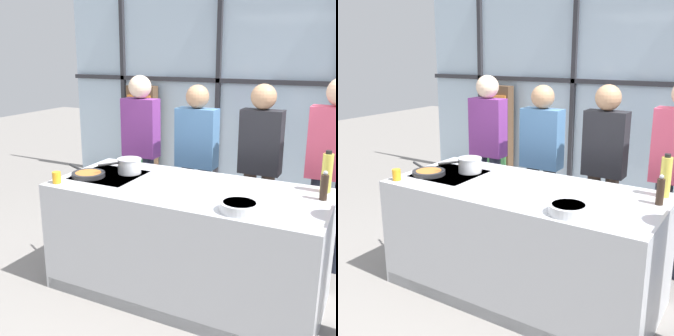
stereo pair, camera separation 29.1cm
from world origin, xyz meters
TOP-DOWN VIEW (x-y plane):
  - ground_plane at (0.00, 0.00)m, footprint 18.00×18.00m
  - back_window_wall at (0.00, 2.73)m, footprint 6.40×0.10m
  - bookshelf at (-1.90, 2.55)m, footprint 0.45×0.19m
  - demo_island at (-0.00, -0.00)m, footprint 2.13×0.96m
  - spectator_far_left at (-0.96, 0.92)m, footprint 0.38×0.24m
  - spectator_center_left at (-0.32, 0.92)m, footprint 0.40×0.23m
  - spectator_center_right at (0.32, 0.92)m, footprint 0.38×0.23m
  - frying_pan at (-0.86, -0.12)m, footprint 0.47×0.31m
  - saucepan at (-0.60, 0.12)m, footprint 0.26×0.35m
  - white_plate at (0.47, -0.06)m, footprint 0.28×0.28m
  - mixing_bowl at (0.52, -0.32)m, footprint 0.27×0.27m
  - oil_bottle at (0.97, 0.36)m, footprint 0.08×0.08m
  - pepper_grinder at (0.98, 0.17)m, footprint 0.05×0.05m
  - juice_glass_near at (-0.97, -0.38)m, footprint 0.07×0.07m

SIDE VIEW (x-z plane):
  - ground_plane at x=0.00m, z-range 0.00..0.00m
  - demo_island at x=0.00m, z-range 0.00..0.91m
  - bookshelf at x=-1.90m, z-range 0.00..1.44m
  - white_plate at x=0.47m, z-range 0.91..0.92m
  - spectator_center_left at x=-0.32m, z-range 0.12..1.73m
  - frying_pan at x=-0.86m, z-range 0.91..0.95m
  - mixing_bowl at x=0.52m, z-range 0.91..0.97m
  - juice_glass_near at x=-0.97m, z-range 0.91..1.00m
  - spectator_center_right at x=0.32m, z-range 0.13..1.78m
  - saucepan at x=-0.60m, z-range 0.91..1.04m
  - spectator_far_left at x=-0.96m, z-range 0.14..1.83m
  - pepper_grinder at x=0.98m, z-range 0.90..1.11m
  - oil_bottle at x=0.97m, z-range 0.90..1.22m
  - back_window_wall at x=0.00m, z-range 0.00..2.80m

